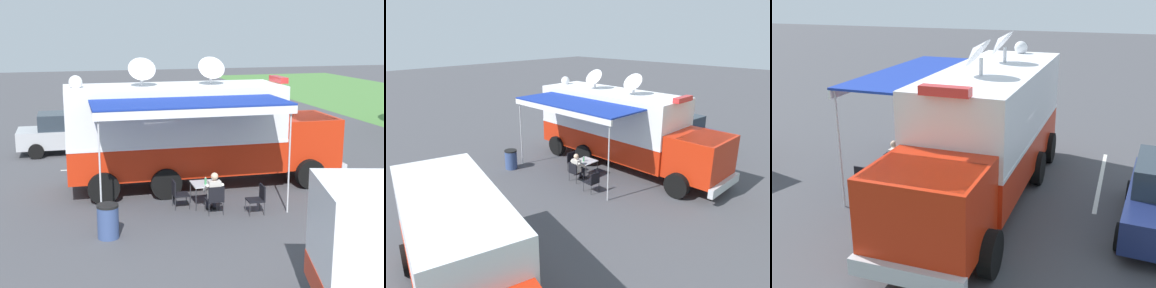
{
  "view_description": "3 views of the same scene",
  "coord_description": "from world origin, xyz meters",
  "views": [
    {
      "loc": [
        17.26,
        -3.97,
        5.43
      ],
      "look_at": [
        0.28,
        0.54,
        1.53
      ],
      "focal_mm": 49.93,
      "sensor_mm": 36.0,
      "label": 1
    },
    {
      "loc": [
        13.0,
        10.22,
        6.28
      ],
      "look_at": [
        1.92,
        -0.36,
        1.25
      ],
      "focal_mm": 32.81,
      "sensor_mm": 36.0,
      "label": 2
    },
    {
      "loc": [
        -3.17,
        12.48,
        5.66
      ],
      "look_at": [
        0.67,
        0.69,
        1.44
      ],
      "focal_mm": 43.65,
      "sensor_mm": 36.0,
      "label": 3
    }
  ],
  "objects": [
    {
      "name": "folding_chair_at_table",
      "position": [
        3.04,
        0.51,
        0.51
      ],
      "size": [
        0.49,
        0.49,
        0.87
      ],
      "color": "black",
      "rests_on": "ground"
    },
    {
      "name": "lot_stripe",
      "position": [
        -3.08,
        -1.38,
        0.0
      ],
      "size": [
        0.24,
        4.8,
        0.01
      ],
      "primitive_type": "cube",
      "rotation": [
        0.0,
        0.0,
        -0.03
      ],
      "color": "silver",
      "rests_on": "ground"
    },
    {
      "name": "folding_table",
      "position": [
        2.24,
        0.43,
        0.67
      ],
      "size": [
        0.82,
        0.82,
        0.73
      ],
      "color": "silver",
      "rests_on": "ground"
    },
    {
      "name": "ground_plane",
      "position": [
        0.0,
        0.0,
        0.0
      ],
      "size": [
        100.0,
        100.0,
        0.0
      ],
      "primitive_type": "plane",
      "color": "#47474C"
    },
    {
      "name": "water_bottle",
      "position": [
        2.36,
        0.41,
        0.83
      ],
      "size": [
        0.07,
        0.07,
        0.22
      ],
      "color": "#3F9959",
      "rests_on": "folding_table"
    },
    {
      "name": "folding_chair_beside_table",
      "position": [
        2.2,
        -0.42,
        0.51
      ],
      "size": [
        0.49,
        0.49,
        0.87
      ],
      "color": "black",
      "rests_on": "ground"
    },
    {
      "name": "trash_bin",
      "position": [
        4.01,
        -2.72,
        0.46
      ],
      "size": [
        0.57,
        0.57,
        0.91
      ],
      "color": "#384C7F",
      "rests_on": "ground"
    },
    {
      "name": "seated_responder",
      "position": [
        2.85,
        0.52,
        0.65
      ],
      "size": [
        0.67,
        0.56,
        1.25
      ],
      "color": "silver",
      "rests_on": "ground"
    },
    {
      "name": "folding_chair_spare_by_truck",
      "position": [
        3.28,
        1.77,
        0.51
      ],
      "size": [
        0.51,
        0.51,
        0.87
      ],
      "color": "black",
      "rests_on": "ground"
    },
    {
      "name": "command_truck",
      "position": [
        0.05,
        0.75,
        1.95
      ],
      "size": [
        5.0,
        9.55,
        4.53
      ],
      "color": "red",
      "rests_on": "ground"
    }
  ]
}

